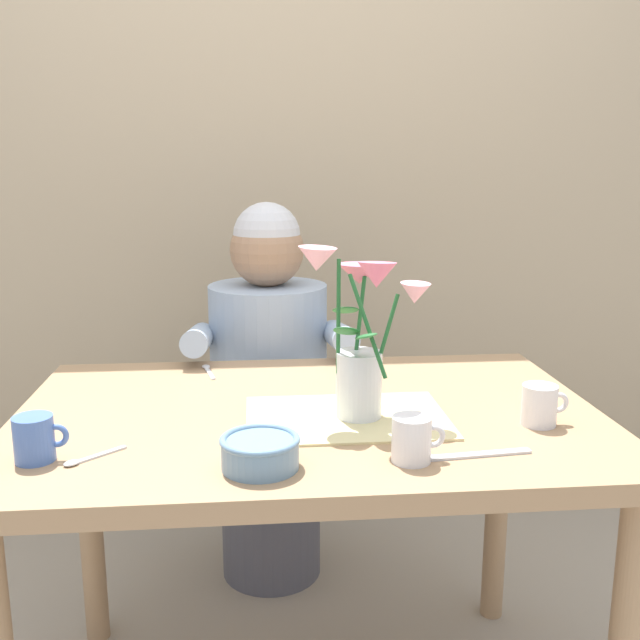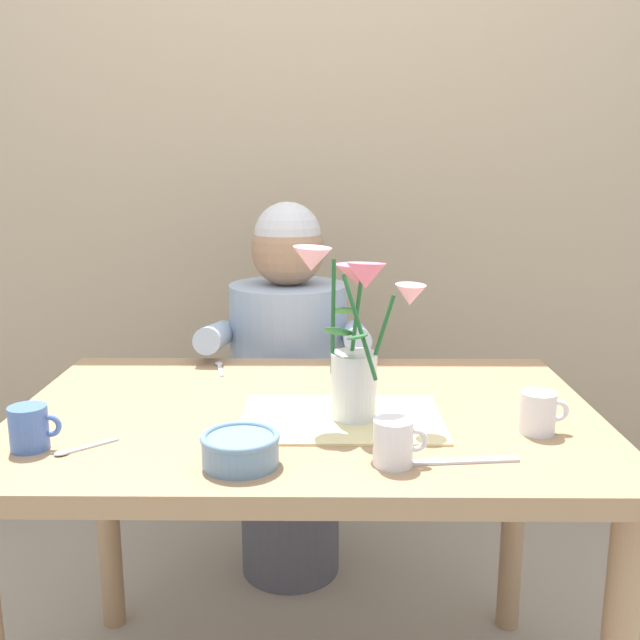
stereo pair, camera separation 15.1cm
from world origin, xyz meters
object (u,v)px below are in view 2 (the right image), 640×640
object	(u,v)px
flower_vase	(354,335)
coffee_cup	(30,428)
seated_person	(289,397)
tea_cup	(538,413)
ceramic_mug	(394,442)
ceramic_bowl	(240,448)
dinner_knife	(464,461)

from	to	relation	value
flower_vase	coffee_cup	bearing A→B (deg)	-165.20
seated_person	tea_cup	size ratio (longest dim) A/B	12.20
ceramic_mug	seated_person	bearing A→B (deg)	104.14
ceramic_bowl	tea_cup	distance (m)	0.57
ceramic_bowl	tea_cup	xyz separation A→B (m)	(0.55, 0.15, 0.01)
ceramic_bowl	dinner_knife	world-z (taller)	ceramic_bowl
flower_vase	coffee_cup	xyz separation A→B (m)	(-0.58, -0.15, -0.13)
seated_person	flower_vase	bearing A→B (deg)	-72.98
dinner_knife	ceramic_mug	distance (m)	0.13
dinner_knife	ceramic_bowl	bearing A→B (deg)	176.32
ceramic_bowl	dinner_knife	bearing A→B (deg)	2.18
ceramic_bowl	ceramic_mug	bearing A→B (deg)	0.80
ceramic_bowl	tea_cup	size ratio (longest dim) A/B	1.46
ceramic_bowl	dinner_knife	distance (m)	0.38
flower_vase	seated_person	bearing A→B (deg)	103.61
ceramic_mug	tea_cup	bearing A→B (deg)	27.79
ceramic_bowl	coffee_cup	world-z (taller)	coffee_cup
seated_person	ceramic_mug	xyz separation A→B (m)	(0.22, -0.89, 0.22)
seated_person	tea_cup	distance (m)	0.93
tea_cup	ceramic_mug	xyz separation A→B (m)	(-0.29, -0.15, 0.00)
flower_vase	tea_cup	size ratio (longest dim) A/B	3.72
dinner_knife	tea_cup	distance (m)	0.22
dinner_knife	coffee_cup	distance (m)	0.77
ceramic_bowl	flower_vase	bearing A→B (deg)	47.94
seated_person	dinner_knife	xyz separation A→B (m)	(0.35, -0.88, 0.18)
seated_person	ceramic_mug	bearing A→B (deg)	-72.45
seated_person	ceramic_bowl	xyz separation A→B (m)	(-0.03, -0.90, 0.21)
seated_person	flower_vase	xyz separation A→B (m)	(0.16, -0.68, 0.35)
seated_person	dinner_knife	distance (m)	0.96
seated_person	coffee_cup	xyz separation A→B (m)	(-0.42, -0.83, 0.22)
dinner_knife	tea_cup	world-z (taller)	tea_cup
dinner_knife	ceramic_mug	size ratio (longest dim) A/B	2.04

